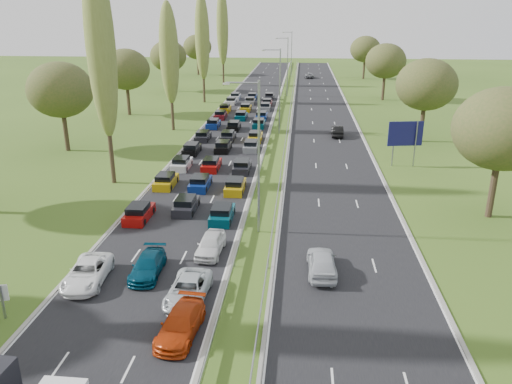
# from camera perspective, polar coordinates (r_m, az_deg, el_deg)

# --- Properties ---
(ground) EXTENTS (260.00, 260.00, 0.00)m
(ground) POSITION_cam_1_polar(r_m,az_deg,el_deg) (75.41, 2.73, 7.03)
(ground) COLOR #38541A
(ground) RESTS_ON ground
(near_carriageway) EXTENTS (10.50, 215.00, 0.04)m
(near_carriageway) POSITION_cam_1_polar(r_m,az_deg,el_deg) (78.41, -2.16, 7.54)
(near_carriageway) COLOR black
(near_carriageway) RESTS_ON ground
(far_carriageway) EXTENTS (10.50, 215.00, 0.04)m
(far_carriageway) POSITION_cam_1_polar(r_m,az_deg,el_deg) (77.87, 7.82, 7.28)
(far_carriageway) COLOR black
(far_carriageway) RESTS_ON ground
(central_reservation) EXTENTS (2.36, 215.00, 0.32)m
(central_reservation) POSITION_cam_1_polar(r_m,az_deg,el_deg) (77.73, 2.82, 7.83)
(central_reservation) COLOR gray
(central_reservation) RESTS_ON ground
(lamp_columns) EXTENTS (0.18, 140.18, 12.00)m
(lamp_columns) POSITION_cam_1_polar(r_m,az_deg,el_deg) (72.35, 2.73, 11.33)
(lamp_columns) COLOR gray
(lamp_columns) RESTS_ON ground
(poplar_row) EXTENTS (2.80, 127.80, 22.44)m
(poplar_row) POSITION_cam_1_polar(r_m,az_deg,el_deg) (64.70, -12.46, 15.61)
(poplar_row) COLOR #2D2116
(poplar_row) RESTS_ON ground
(woodland_left) EXTENTS (8.00, 166.00, 11.10)m
(woodland_left) POSITION_cam_1_polar(r_m,az_deg,el_deg) (64.08, -22.77, 10.28)
(woodland_left) COLOR #2D2116
(woodland_left) RESTS_ON ground
(woodland_right) EXTENTS (8.00, 153.00, 11.10)m
(woodland_right) POSITION_cam_1_polar(r_m,az_deg,el_deg) (62.99, 20.58, 10.42)
(woodland_right) COLOR #2D2116
(woodland_right) RESTS_ON ground
(traffic_queue_fill) EXTENTS (9.12, 68.04, 0.80)m
(traffic_queue_fill) POSITION_cam_1_polar(r_m,az_deg,el_deg) (73.23, -2.71, 7.01)
(traffic_queue_fill) COLOR #A50C0A
(traffic_queue_fill) RESTS_ON ground
(near_car_2) EXTENTS (2.73, 5.23, 1.41)m
(near_car_2) POSITION_cam_1_polar(r_m,az_deg,el_deg) (34.48, -18.72, -8.71)
(near_car_2) COLOR white
(near_car_2) RESTS_ON near_carriageway
(near_car_7) EXTENTS (2.01, 4.60, 1.31)m
(near_car_7) POSITION_cam_1_polar(r_m,az_deg,el_deg) (34.41, -12.26, -8.20)
(near_car_7) COLOR #05374D
(near_car_7) RESTS_ON near_carriageway
(near_car_10) EXTENTS (2.39, 4.96, 1.36)m
(near_car_10) POSITION_cam_1_polar(r_m,az_deg,el_deg) (31.16, -7.76, -11.02)
(near_car_10) COLOR silver
(near_car_10) RESTS_ON near_carriageway
(near_car_11) EXTENTS (2.28, 4.82, 1.36)m
(near_car_11) POSITION_cam_1_polar(r_m,az_deg,el_deg) (28.21, -8.61, -14.68)
(near_car_11) COLOR #B3330B
(near_car_11) RESTS_ON near_carriageway
(near_car_12) EXTENTS (1.92, 4.35, 1.46)m
(near_car_12) POSITION_cam_1_polar(r_m,az_deg,el_deg) (36.56, -5.21, -5.94)
(near_car_12) COLOR silver
(near_car_12) RESTS_ON near_carriageway
(far_car_0) EXTENTS (2.04, 4.76, 1.60)m
(far_car_0) POSITION_cam_1_polar(r_m,az_deg,el_deg) (34.03, 7.54, -7.96)
(far_car_0) COLOR #B3B6BD
(far_car_0) RESTS_ON far_carriageway
(far_car_1) EXTENTS (1.67, 4.56, 1.49)m
(far_car_1) POSITION_cam_1_polar(r_m,az_deg,el_deg) (72.52, 9.27, 6.91)
(far_car_1) COLOR black
(far_car_1) RESTS_ON far_carriageway
(far_car_2) EXTENTS (2.60, 5.11, 1.38)m
(far_car_2) POSITION_cam_1_polar(r_m,az_deg,el_deg) (139.84, 6.11, 13.12)
(far_car_2) COLOR slate
(far_car_2) RESTS_ON far_carriageway
(direction_sign) EXTENTS (3.95, 0.80, 5.20)m
(direction_sign) POSITION_cam_1_polar(r_m,az_deg,el_deg) (58.95, 16.70, 6.19)
(direction_sign) COLOR gray
(direction_sign) RESTS_ON ground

